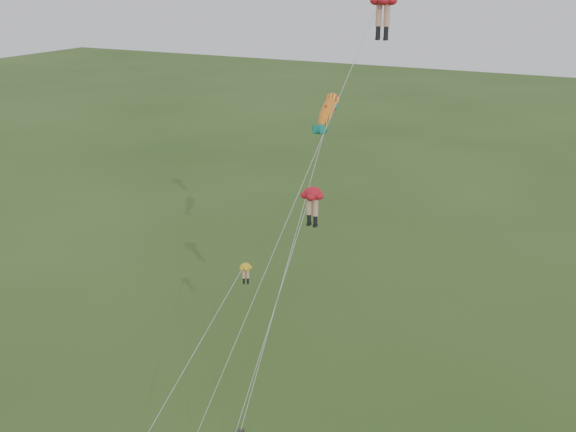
% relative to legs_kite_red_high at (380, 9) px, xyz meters
% --- Properties ---
extents(ground, '(300.00, 300.00, 0.00)m').
position_rel_legs_kite_red_high_xyz_m(ground, '(-5.50, -9.21, -22.19)').
color(ground, '#2B4719').
rests_on(ground, ground).
extents(legs_kite_red_high, '(6.64, 12.27, 23.12)m').
position_rel_legs_kite_red_high_xyz_m(legs_kite_red_high, '(0.00, 0.00, 0.00)').
color(legs_kite_red_high, red).
rests_on(legs_kite_red_high, ground).
extents(legs_kite_red_mid, '(2.36, 7.83, 13.13)m').
position_rel_legs_kite_red_high_xyz_m(legs_kite_red_mid, '(-2.09, -3.96, -9.80)').
color(legs_kite_red_mid, red).
rests_on(legs_kite_red_mid, ground).
extents(legs_kite_yellow, '(1.73, 11.01, 7.45)m').
position_rel_legs_kite_red_high_xyz_m(legs_kite_yellow, '(-6.76, -4.14, -15.58)').
color(legs_kite_yellow, gold).
rests_on(legs_kite_yellow, ground).
extents(fish_kite, '(1.05, 12.59, 17.35)m').
position_rel_legs_kite_red_high_xyz_m(fish_kite, '(-3.63, 1.71, -6.11)').
color(fish_kite, yellow).
rests_on(fish_kite, ground).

